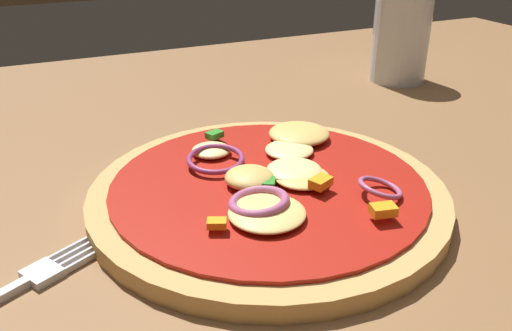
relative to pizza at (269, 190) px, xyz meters
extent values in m
cube|color=brown|center=(0.04, -0.03, -0.02)|extent=(1.23, 0.99, 0.03)
cylinder|color=tan|center=(0.00, 0.00, 0.00)|extent=(0.25, 0.25, 0.01)
cylinder|color=#A81C11|center=(0.00, 0.00, 0.01)|extent=(0.22, 0.22, 0.00)
ellipsoid|color=#EFCC72|center=(-0.02, -0.04, 0.01)|extent=(0.05, 0.05, 0.01)
ellipsoid|color=#E5BC60|center=(0.05, 0.06, 0.01)|extent=(0.05, 0.05, 0.01)
ellipsoid|color=#F4DB8E|center=(0.02, 0.00, 0.01)|extent=(0.04, 0.04, 0.01)
ellipsoid|color=#F4DB8E|center=(0.03, 0.03, 0.01)|extent=(0.04, 0.04, 0.01)
ellipsoid|color=#E5BC60|center=(0.02, -0.01, 0.01)|extent=(0.04, 0.04, 0.01)
ellipsoid|color=#E5BC60|center=(-0.01, 0.00, 0.01)|extent=(0.03, 0.03, 0.01)
ellipsoid|color=#F4DB8E|center=(-0.02, 0.06, 0.01)|extent=(0.03, 0.03, 0.01)
torus|color=#B25984|center=(-0.02, -0.04, 0.01)|extent=(0.06, 0.06, 0.01)
torus|color=#93386B|center=(-0.03, 0.04, 0.01)|extent=(0.06, 0.06, 0.01)
torus|color=#B25984|center=(0.06, -0.05, 0.01)|extent=(0.03, 0.03, 0.01)
cube|color=#2D8C28|center=(-0.01, 0.08, 0.01)|extent=(0.02, 0.01, 0.01)
cube|color=#2D8C28|center=(-0.01, -0.01, 0.01)|extent=(0.01, 0.01, 0.00)
cube|color=orange|center=(0.02, -0.03, 0.01)|extent=(0.02, 0.02, 0.01)
cube|color=orange|center=(-0.06, -0.04, 0.01)|extent=(0.01, 0.01, 0.00)
cube|color=orange|center=(0.04, -0.08, 0.01)|extent=(0.02, 0.01, 0.01)
cube|color=silver|center=(-0.15, -0.02, -0.01)|extent=(0.02, 0.03, 0.01)
cube|color=silver|center=(-0.12, -0.02, -0.01)|extent=(0.04, 0.02, 0.00)
cube|color=silver|center=(-0.13, -0.01, -0.01)|extent=(0.04, 0.02, 0.00)
cube|color=silver|center=(-0.13, -0.01, -0.01)|extent=(0.04, 0.02, 0.00)
cube|color=silver|center=(-0.13, 0.00, -0.01)|extent=(0.04, 0.02, 0.00)
cylinder|color=silver|center=(0.27, 0.20, 0.04)|extent=(0.06, 0.06, 0.10)
cylinder|color=gold|center=(0.27, 0.20, 0.03)|extent=(0.06, 0.06, 0.07)
cylinder|color=white|center=(0.27, 0.20, 0.07)|extent=(0.06, 0.06, 0.01)
camera|label=1|loc=(-0.15, -0.30, 0.18)|focal=37.55mm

